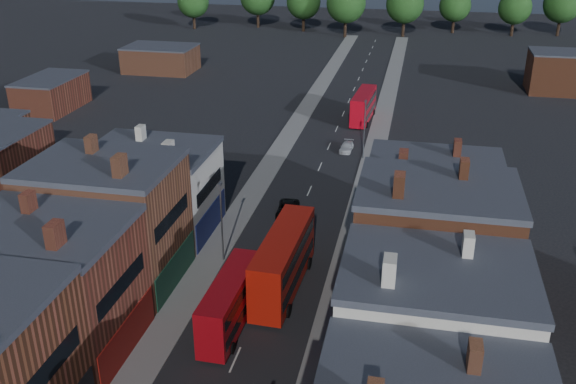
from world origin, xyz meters
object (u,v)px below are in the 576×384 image
at_px(bus_2, 363,106).
at_px(car_3, 347,147).
at_px(bus_1, 283,261).
at_px(car_2, 287,209).
at_px(bus_0, 230,302).

xyz_separation_m(bus_2, car_3, (-0.85, -14.29, -1.91)).
relative_size(bus_1, car_3, 3.19).
distance_m(bus_2, car_2, 36.18).
bearing_deg(bus_1, bus_0, -113.22).
xyz_separation_m(bus_1, car_3, (1.15, 36.36, -2.33)).
relative_size(bus_1, car_2, 2.61).
bearing_deg(bus_2, car_2, -93.63).
height_order(bus_0, car_3, bus_0).
distance_m(car_2, car_3, 21.88).
xyz_separation_m(bus_1, car_2, (-2.74, 14.84, -2.23)).
distance_m(bus_0, bus_2, 57.15).
xyz_separation_m(bus_2, car_2, (-4.74, -35.82, -1.82)).
xyz_separation_m(bus_0, bus_1, (3.00, 6.28, 0.55)).
relative_size(bus_0, car_3, 2.58).
relative_size(bus_2, car_3, 2.74).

